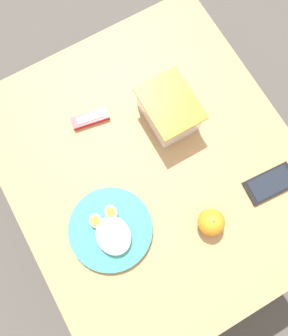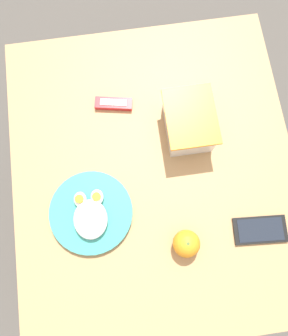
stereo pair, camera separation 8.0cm
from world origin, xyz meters
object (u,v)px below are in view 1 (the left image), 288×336
Objects in this scene: candy_bar at (90,119)px; orange_fruit at (211,222)px; food_container at (169,111)px; rice_plate at (111,230)px; cell_phone at (270,184)px.

orange_fruit is at bearing 18.36° from candy_bar.
food_container is 0.39m from rice_plate.
food_container is 1.51× the size of candy_bar.
orange_fruit is 0.63× the size of candy_bar.
cell_phone is (-0.01, 0.22, -0.03)m from orange_fruit.
food_container is at bearing 169.51° from orange_fruit.
food_container is 0.25m from candy_bar.
candy_bar is at bearing -140.19° from cell_phone.
candy_bar is (-0.33, 0.11, -0.01)m from rice_plate.
rice_plate is 0.35m from candy_bar.
orange_fruit reaches higher than rice_plate.
candy_bar is 0.77× the size of cell_phone.
candy_bar is at bearing -117.42° from food_container.
food_container reaches higher than rice_plate.
orange_fruit is 0.29m from rice_plate.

